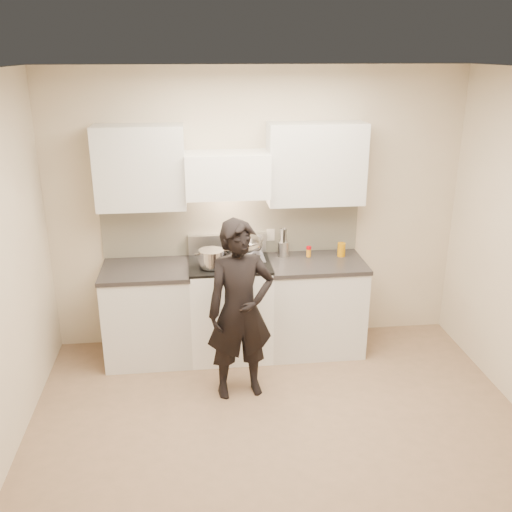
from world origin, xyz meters
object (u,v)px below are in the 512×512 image
(stove, at_px, (230,307))
(person, at_px, (240,311))
(counter_right, at_px, (314,305))
(utensil_crock, at_px, (283,248))
(wok, at_px, (242,244))

(stove, bearing_deg, person, -87.15)
(counter_right, bearing_deg, utensil_crock, 150.84)
(stove, relative_size, counter_right, 1.04)
(stove, height_order, counter_right, stove)
(counter_right, bearing_deg, stove, -180.00)
(wok, relative_size, utensil_crock, 1.82)
(utensil_crock, bearing_deg, counter_right, -29.16)
(stove, height_order, utensil_crock, utensil_crock)
(counter_right, xyz_separation_m, person, (-0.79, -0.72, 0.32))
(stove, xyz_separation_m, wok, (0.13, 0.14, 0.60))
(wok, xyz_separation_m, person, (-0.10, -0.87, -0.29))
(counter_right, bearing_deg, wok, 168.30)
(wok, xyz_separation_m, utensil_crock, (0.40, 0.02, -0.06))
(counter_right, distance_m, wok, 0.94)
(stove, bearing_deg, utensil_crock, 17.04)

